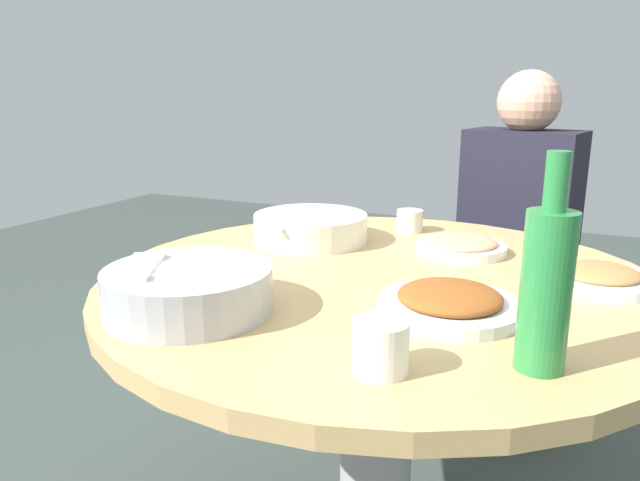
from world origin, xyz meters
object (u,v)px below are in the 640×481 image
(tea_cup_near, at_px, (380,347))
(diner_left, at_px, (519,213))
(tea_cup_far, at_px, (410,221))
(rice_bowl, at_px, (188,289))
(round_dining_table, at_px, (378,350))
(dish_tofu_braise, at_px, (599,277))
(soup_bowl, at_px, (311,228))
(dish_shrimp, at_px, (461,245))
(stool_for_diner_left, at_px, (506,366))
(dish_stirfry, at_px, (449,302))
(green_bottle, at_px, (546,285))

(tea_cup_near, bearing_deg, diner_left, 177.97)
(tea_cup_near, height_order, tea_cup_far, tea_cup_near)
(rice_bowl, bearing_deg, round_dining_table, 144.22)
(dish_tofu_braise, bearing_deg, soup_bowl, -96.78)
(rice_bowl, bearing_deg, tea_cup_near, 78.37)
(rice_bowl, distance_m, dish_tofu_braise, 0.78)
(rice_bowl, relative_size, dish_tofu_braise, 1.33)
(rice_bowl, xyz_separation_m, diner_left, (-1.17, 0.41, -0.06))
(tea_cup_far, bearing_deg, dish_shrimp, 47.83)
(dish_shrimp, bearing_deg, stool_for_diner_left, 173.76)
(stool_for_diner_left, bearing_deg, round_dining_table, -12.00)
(soup_bowl, height_order, tea_cup_far, soup_bowl)
(dish_stirfry, xyz_separation_m, tea_cup_near, (0.25, -0.04, 0.02))
(dish_stirfry, bearing_deg, dish_shrimp, -171.40)
(tea_cup_far, height_order, stool_for_diner_left, tea_cup_far)
(dish_shrimp, bearing_deg, dish_stirfry, 8.60)
(soup_bowl, xyz_separation_m, tea_cup_far, (-0.20, 0.20, -0.00))
(soup_bowl, height_order, dish_tofu_braise, soup_bowl)
(dish_tofu_braise, bearing_deg, stool_for_diner_left, -162.75)
(dish_stirfry, height_order, tea_cup_near, tea_cup_near)
(dish_shrimp, relative_size, diner_left, 0.27)
(dish_stirfry, xyz_separation_m, dish_shrimp, (-0.39, -0.06, -0.00))
(round_dining_table, xyz_separation_m, dish_stirfry, (0.15, 0.17, 0.19))
(soup_bowl, distance_m, tea_cup_far, 0.28)
(stool_for_diner_left, relative_size, diner_left, 0.56)
(rice_bowl, xyz_separation_m, green_bottle, (-0.02, 0.56, 0.08))
(tea_cup_near, xyz_separation_m, diner_left, (-1.25, 0.04, -0.05))
(green_bottle, relative_size, stool_for_diner_left, 0.69)
(soup_bowl, bearing_deg, tea_cup_far, 135.63)
(rice_bowl, distance_m, tea_cup_near, 0.38)
(dish_shrimp, relative_size, tea_cup_near, 2.68)
(soup_bowl, bearing_deg, dish_stirfry, 50.87)
(round_dining_table, xyz_separation_m, rice_bowl, (0.33, -0.23, 0.21))
(diner_left, bearing_deg, rice_bowl, -19.48)
(diner_left, bearing_deg, green_bottle, 7.45)
(rice_bowl, distance_m, dish_stirfry, 0.44)
(rice_bowl, height_order, diner_left, diner_left)
(round_dining_table, bearing_deg, green_bottle, 47.49)
(rice_bowl, relative_size, dish_shrimp, 1.38)
(rice_bowl, distance_m, stool_for_diner_left, 1.37)
(dish_stirfry, distance_m, dish_shrimp, 0.40)
(dish_stirfry, distance_m, tea_cup_far, 0.59)
(stool_for_diner_left, height_order, diner_left, diner_left)
(round_dining_table, distance_m, rice_bowl, 0.45)
(round_dining_table, distance_m, tea_cup_near, 0.47)
(soup_bowl, relative_size, stool_for_diner_left, 0.72)
(soup_bowl, xyz_separation_m, dish_tofu_braise, (0.08, 0.66, -0.02))
(dish_tofu_braise, xyz_separation_m, diner_left, (-0.73, -0.23, -0.03))
(round_dining_table, xyz_separation_m, tea_cup_far, (-0.40, -0.05, 0.19))
(round_dining_table, bearing_deg, tea_cup_near, 18.65)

